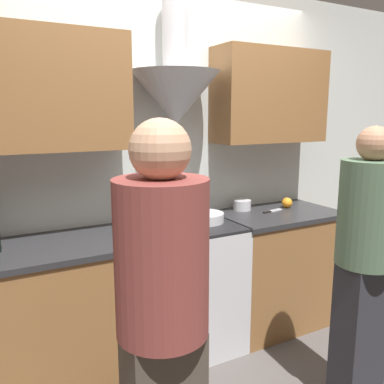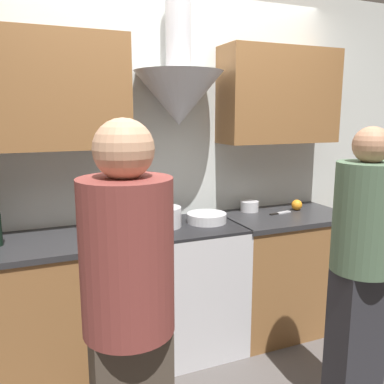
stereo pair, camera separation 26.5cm
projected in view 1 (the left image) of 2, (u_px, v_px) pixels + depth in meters
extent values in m
plane|color=#4C4744|center=(209.00, 371.00, 2.67)|extent=(12.00, 12.00, 0.00)
cube|color=silver|center=(164.00, 164.00, 3.00)|extent=(8.40, 0.06, 2.60)
cone|color=silver|center=(176.00, 98.00, 2.74)|extent=(0.60, 0.60, 0.36)
cylinder|color=silver|center=(175.00, 23.00, 2.65)|extent=(0.17, 0.17, 0.60)
cube|color=brown|center=(7.00, 90.00, 2.26)|extent=(1.37, 0.32, 0.70)
cube|color=brown|center=(269.00, 96.00, 3.13)|extent=(0.92, 0.32, 0.70)
cube|color=brown|center=(29.00, 326.00, 2.39)|extent=(1.37, 0.60, 0.88)
cube|color=#28282B|center=(23.00, 252.00, 2.31)|extent=(1.39, 0.62, 0.03)
cube|color=brown|center=(275.00, 269.00, 3.26)|extent=(0.92, 0.60, 0.88)
cube|color=#28282B|center=(278.00, 214.00, 3.18)|extent=(0.95, 0.62, 0.03)
cube|color=silver|center=(185.00, 289.00, 2.88)|extent=(0.71, 0.60, 0.89)
cube|color=black|center=(206.00, 311.00, 2.63)|extent=(0.50, 0.01, 0.40)
cube|color=black|center=(185.00, 227.00, 2.79)|extent=(0.71, 0.60, 0.02)
cube|color=silver|center=(168.00, 226.00, 3.04)|extent=(0.71, 0.06, 0.10)
cylinder|color=silver|center=(162.00, 218.00, 2.73)|extent=(0.25, 0.25, 0.14)
cylinder|color=silver|center=(204.00, 217.00, 2.87)|extent=(0.28, 0.28, 0.07)
sphere|color=orange|center=(287.00, 203.00, 3.30)|extent=(0.08, 0.08, 0.08)
cylinder|color=silver|center=(242.00, 205.00, 3.23)|extent=(0.14, 0.14, 0.08)
cube|color=silver|center=(275.00, 210.00, 3.21)|extent=(0.13, 0.06, 0.01)
cube|color=black|center=(267.00, 212.00, 3.14)|extent=(0.08, 0.04, 0.01)
cylinder|color=brown|center=(162.00, 258.00, 1.44)|extent=(0.34, 0.34, 0.57)
sphere|color=tan|center=(160.00, 150.00, 1.36)|extent=(0.21, 0.21, 0.21)
cube|color=#28282D|center=(359.00, 337.00, 2.29)|extent=(0.27, 0.18, 0.87)
cylinder|color=#4C664C|center=(369.00, 213.00, 2.15)|extent=(0.32, 0.32, 0.57)
sphere|color=#AD7A5B|center=(375.00, 144.00, 2.08)|extent=(0.18, 0.18, 0.18)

